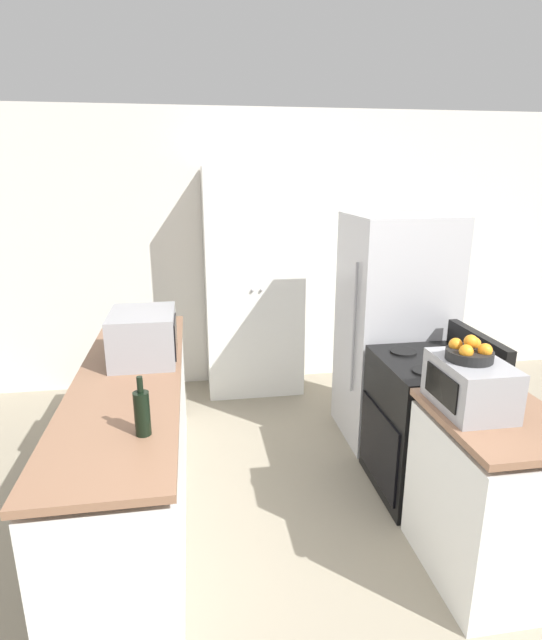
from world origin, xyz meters
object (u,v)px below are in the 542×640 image
pantry_cabinet (254,284)px  toaster_oven (470,385)px  fruit_bowl (470,352)px  microwave (144,336)px  wine_bottle (142,412)px  refrigerator (393,330)px  stove (427,425)px

pantry_cabinet → toaster_oven: pantry_cabinet is taller
pantry_cabinet → fruit_bowl: (0.75, -2.40, 0.16)m
microwave → toaster_oven: microwave is taller
microwave → fruit_bowl: size_ratio=2.14×
microwave → toaster_oven: 1.89m
wine_bottle → fruit_bowl: size_ratio=1.24×
refrigerator → toaster_oven: (-0.18, -1.39, 0.16)m
pantry_cabinet → microwave: (-0.87, -1.47, 0.02)m
refrigerator → fruit_bowl: bearing=-98.2°
stove → wine_bottle: bearing=-159.1°
stove → microwave: size_ratio=2.23×
fruit_bowl → pantry_cabinet: bearing=107.4°
microwave → stove: bearing=-9.6°
pantry_cabinet → toaster_oven: 2.53m
stove → fruit_bowl: 0.98m
refrigerator → microwave: 1.88m
wine_bottle → toaster_oven: bearing=0.4°
pantry_cabinet → refrigerator: size_ratio=1.19×
stove → refrigerator: (0.04, 0.75, 0.41)m
microwave → fruit_bowl: 1.87m
toaster_oven → fruit_bowl: (-0.01, 0.02, 0.17)m
pantry_cabinet → stove: pantry_cabinet is taller
pantry_cabinet → wine_bottle: pantry_cabinet is taller
microwave → toaster_oven: bearing=-29.9°
microwave → toaster_oven: size_ratio=1.11×
pantry_cabinet → stove: bearing=-62.9°
refrigerator → fruit_bowl: (-0.20, -1.37, 0.33)m
pantry_cabinet → fruit_bowl: bearing=-72.6°
fruit_bowl → microwave: bearing=150.3°
stove → toaster_oven: (-0.14, -0.64, 0.57)m
pantry_cabinet → wine_bottle: 2.56m
microwave → fruit_bowl: (1.62, -0.93, 0.14)m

